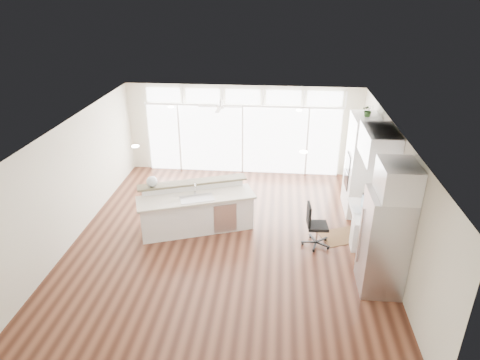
{
  "coord_description": "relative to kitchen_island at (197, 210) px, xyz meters",
  "views": [
    {
      "loc": [
        1.07,
        -8.29,
        5.42
      ],
      "look_at": [
        0.23,
        0.6,
        1.26
      ],
      "focal_mm": 32.0,
      "sensor_mm": 36.0,
      "label": 1
    }
  ],
  "objects": [
    {
      "name": "office_chair",
      "position": [
        2.79,
        -0.4,
        -0.03
      ],
      "size": [
        0.56,
        0.53,
        1.02
      ],
      "primitive_type": "cube",
      "rotation": [
        0.0,
        0.0,
        0.07
      ],
      "color": "black",
      "rests_on": "floor"
    },
    {
      "name": "recessed_lights",
      "position": [
        0.77,
        -0.19,
        2.14
      ],
      "size": [
        3.4,
        3.0,
        0.02
      ],
      "primitive_type": "cube",
      "color": "white",
      "rests_on": "ceiling"
    },
    {
      "name": "wall_left",
      "position": [
        -2.73,
        -0.39,
        0.81
      ],
      "size": [
        0.04,
        8.0,
        2.7
      ],
      "primitive_type": "cube",
      "color": "beige",
      "rests_on": "floor"
    },
    {
      "name": "keyboard",
      "position": [
        3.65,
        -0.09,
        0.23
      ],
      "size": [
        0.13,
        0.33,
        0.02
      ],
      "primitive_type": "cube",
      "rotation": [
        0.0,
        0.0,
        0.02
      ],
      "color": "silver",
      "rests_on": "desk_nook"
    },
    {
      "name": "ceiling_fan",
      "position": [
        0.27,
        2.41,
        1.94
      ],
      "size": [
        1.16,
        1.16,
        0.32
      ],
      "primitive_type": "cube",
      "color": "white",
      "rests_on": "ceiling"
    },
    {
      "name": "framed_photos",
      "position": [
        4.23,
        0.53,
        0.86
      ],
      "size": [
        0.06,
        0.22,
        0.8
      ],
      "primitive_type": "cube",
      "color": "black",
      "rests_on": "wall_right"
    },
    {
      "name": "wall_back",
      "position": [
        0.77,
        3.61,
        0.81
      ],
      "size": [
        7.0,
        0.04,
        2.7
      ],
      "primitive_type": "cube",
      "color": "beige",
      "rests_on": "floor"
    },
    {
      "name": "glass_wall",
      "position": [
        0.77,
        3.55,
        0.51
      ],
      "size": [
        5.8,
        0.06,
        2.08
      ],
      "primitive_type": "cube",
      "color": "silver",
      "rests_on": "wall_back"
    },
    {
      "name": "wall_front",
      "position": [
        0.77,
        -4.39,
        0.81
      ],
      "size": [
        7.0,
        0.04,
        2.7
      ],
      "primitive_type": "cube",
      "color": "beige",
      "rests_on": "floor"
    },
    {
      "name": "oven_cabinet",
      "position": [
        3.94,
        1.41,
        0.71
      ],
      "size": [
        0.64,
        1.2,
        2.5
      ],
      "primitive_type": "cube",
      "color": "white",
      "rests_on": "floor"
    },
    {
      "name": "desk_nook",
      "position": [
        3.9,
        -0.09,
        -0.16
      ],
      "size": [
        0.72,
        1.3,
        0.76
      ],
      "primitive_type": "cube",
      "color": "white",
      "rests_on": "floor"
    },
    {
      "name": "fridge_cabinet",
      "position": [
        3.94,
        -1.74,
        1.76
      ],
      "size": [
        0.64,
        0.9,
        0.6
      ],
      "primitive_type": "cube",
      "color": "white",
      "rests_on": "wall_right"
    },
    {
      "name": "monitor",
      "position": [
        3.82,
        -0.09,
        0.4
      ],
      "size": [
        0.1,
        0.44,
        0.36
      ],
      "primitive_type": "cube",
      "rotation": [
        0.0,
        0.0,
        0.06
      ],
      "color": "black",
      "rests_on": "desk_nook"
    },
    {
      "name": "floor",
      "position": [
        0.77,
        -0.39,
        -0.55
      ],
      "size": [
        7.0,
        8.0,
        0.02
      ],
      "primitive_type": "cube",
      "color": "#3B1C12",
      "rests_on": "ground"
    },
    {
      "name": "refrigerator",
      "position": [
        3.88,
        -1.74,
        0.46
      ],
      "size": [
        0.76,
        0.9,
        2.0
      ],
      "primitive_type": "cube",
      "color": "silver",
      "rests_on": "floor"
    },
    {
      "name": "kitchen_island",
      "position": [
        0.0,
        0.0,
        0.0
      ],
      "size": [
        2.91,
        1.91,
        1.08
      ],
      "primitive_type": "cube",
      "rotation": [
        0.0,
        0.0,
        0.36
      ],
      "color": "white",
      "rests_on": "floor"
    },
    {
      "name": "upper_cabinets",
      "position": [
        3.94,
        -0.09,
        1.81
      ],
      "size": [
        0.64,
        1.3,
        0.64
      ],
      "primitive_type": "cube",
      "color": "white",
      "rests_on": "wall_right"
    },
    {
      "name": "transom_row",
      "position": [
        0.77,
        3.55,
        1.84
      ],
      "size": [
        5.9,
        0.06,
        0.4
      ],
      "primitive_type": "cube",
      "color": "silver",
      "rests_on": "wall_back"
    },
    {
      "name": "desk_window",
      "position": [
        4.23,
        -0.09,
        1.01
      ],
      "size": [
        0.04,
        0.85,
        0.85
      ],
      "primitive_type": "cube",
      "color": "white",
      "rests_on": "wall_right"
    },
    {
      "name": "fishbowl",
      "position": [
        -1.03,
        0.04,
        0.67
      ],
      "size": [
        0.3,
        0.3,
        0.26
      ],
      "primitive_type": "sphere",
      "rotation": [
        0.0,
        0.0,
        0.19
      ],
      "color": "silver",
      "rests_on": "kitchen_island"
    },
    {
      "name": "rug",
      "position": [
        3.42,
        0.01,
        -0.53
      ],
      "size": [
        1.14,
        1.0,
        0.01
      ],
      "primitive_type": "cube",
      "rotation": [
        0.0,
        0.0,
        0.38
      ],
      "color": "#3B2412",
      "rests_on": "floor"
    },
    {
      "name": "wall_right",
      "position": [
        4.27,
        -0.39,
        0.81
      ],
      "size": [
        0.04,
        8.0,
        2.7
      ],
      "primitive_type": "cube",
      "color": "beige",
      "rests_on": "floor"
    },
    {
      "name": "potted_plant",
      "position": [
        3.94,
        1.41,
        2.08
      ],
      "size": [
        0.28,
        0.31,
        0.23
      ],
      "primitive_type": "imported",
      "rotation": [
        0.0,
        0.0,
        -0.03
      ],
      "color": "#305826",
      "rests_on": "oven_cabinet"
    },
    {
      "name": "ceiling",
      "position": [
        0.77,
        -0.39,
        2.16
      ],
      "size": [
        7.0,
        8.0,
        0.02
      ],
      "primitive_type": "cube",
      "color": "silver",
      "rests_on": "wall_back"
    }
  ]
}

